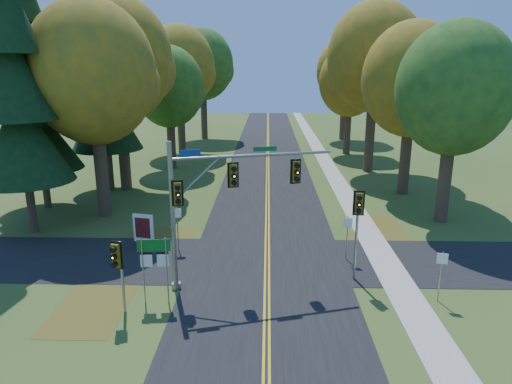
{
  "coord_description": "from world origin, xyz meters",
  "views": [
    {
      "loc": [
        -0.0,
        -20.33,
        9.97
      ],
      "look_at": [
        -0.65,
        4.05,
        3.2
      ],
      "focal_mm": 32.0,
      "sensor_mm": 36.0,
      "label": 1
    }
  ],
  "objects_px": {
    "traffic_mast": "(214,194)",
    "east_signal_pole": "(358,213)",
    "route_sign_cluster": "(154,257)",
    "info_kiosk": "(143,228)"
  },
  "relations": [
    {
      "from": "traffic_mast",
      "to": "east_signal_pole",
      "type": "height_order",
      "value": "traffic_mast"
    },
    {
      "from": "traffic_mast",
      "to": "info_kiosk",
      "type": "distance_m",
      "value": 8.0
    },
    {
      "from": "route_sign_cluster",
      "to": "info_kiosk",
      "type": "xyz_separation_m",
      "value": [
        -2.42,
        6.99,
        -1.27
      ]
    },
    {
      "from": "route_sign_cluster",
      "to": "info_kiosk",
      "type": "height_order",
      "value": "route_sign_cluster"
    },
    {
      "from": "east_signal_pole",
      "to": "info_kiosk",
      "type": "bearing_deg",
      "value": 163.48
    },
    {
      "from": "traffic_mast",
      "to": "east_signal_pole",
      "type": "relative_size",
      "value": 1.63
    },
    {
      "from": "route_sign_cluster",
      "to": "east_signal_pole",
      "type": "bearing_deg",
      "value": 8.51
    },
    {
      "from": "route_sign_cluster",
      "to": "info_kiosk",
      "type": "distance_m",
      "value": 7.5
    },
    {
      "from": "info_kiosk",
      "to": "traffic_mast",
      "type": "bearing_deg",
      "value": -33.89
    },
    {
      "from": "traffic_mast",
      "to": "east_signal_pole",
      "type": "distance_m",
      "value": 6.67
    }
  ]
}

